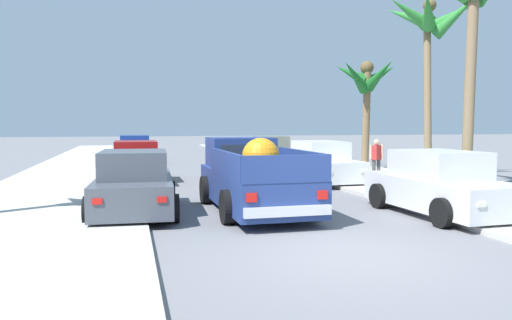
# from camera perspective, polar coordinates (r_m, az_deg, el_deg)

# --- Properties ---
(ground_plane) EXTENTS (160.00, 160.00, 0.00)m
(ground_plane) POSITION_cam_1_polar(r_m,az_deg,el_deg) (8.73, 10.40, -10.46)
(ground_plane) COLOR slate
(sidewalk_left) EXTENTS (4.89, 60.00, 0.12)m
(sidewalk_left) POSITION_cam_1_polar(r_m,az_deg,el_deg) (19.91, -20.05, -2.25)
(sidewalk_left) COLOR #B2AFA8
(sidewalk_left) RESTS_ON ground
(sidewalk_right) EXTENTS (4.89, 60.00, 0.12)m
(sidewalk_right) POSITION_cam_1_polar(r_m,az_deg,el_deg) (21.80, 10.83, -1.53)
(sidewalk_right) COLOR #B2AFA8
(sidewalk_right) RESTS_ON ground
(curb_left) EXTENTS (0.16, 60.00, 0.10)m
(curb_left) POSITION_cam_1_polar(r_m,az_deg,el_deg) (19.82, -17.03, -2.23)
(curb_left) COLOR silver
(curb_left) RESTS_ON ground
(curb_right) EXTENTS (0.16, 60.00, 0.10)m
(curb_right) POSITION_cam_1_polar(r_m,az_deg,el_deg) (21.39, 8.28, -1.64)
(curb_right) COLOR silver
(curb_right) RESTS_ON ground
(pickup_truck) EXTENTS (2.27, 5.24, 1.86)m
(pickup_truck) POSITION_cam_1_polar(r_m,az_deg,el_deg) (12.72, -0.36, -2.09)
(pickup_truck) COLOR navy
(pickup_truck) RESTS_ON ground
(car_left_near) EXTENTS (2.18, 4.33, 1.54)m
(car_left_near) POSITION_cam_1_polar(r_m,az_deg,el_deg) (12.54, -13.57, -2.73)
(car_left_near) COLOR #474C56
(car_left_near) RESTS_ON ground
(car_right_near) EXTENTS (2.08, 4.28, 1.54)m
(car_right_near) POSITION_cam_1_polar(r_m,az_deg,el_deg) (28.72, -13.56, 1.09)
(car_right_near) COLOR navy
(car_right_near) RESTS_ON ground
(car_left_mid) EXTENTS (2.13, 4.31, 1.54)m
(car_left_mid) POSITION_cam_1_polar(r_m,az_deg,el_deg) (18.74, 7.33, -0.40)
(car_left_mid) COLOR silver
(car_left_mid) RESTS_ON ground
(car_right_mid) EXTENTS (2.18, 4.33, 1.54)m
(car_right_mid) POSITION_cam_1_polar(r_m,az_deg,el_deg) (26.55, 1.65, 0.96)
(car_right_mid) COLOR slate
(car_right_mid) RESTS_ON ground
(car_left_far) EXTENTS (2.03, 4.26, 1.54)m
(car_left_far) POSITION_cam_1_polar(r_m,az_deg,el_deg) (19.45, -13.41, -0.32)
(car_left_far) COLOR maroon
(car_left_far) RESTS_ON ground
(car_right_far) EXTENTS (2.15, 4.32, 1.54)m
(car_right_far) POSITION_cam_1_polar(r_m,az_deg,el_deg) (12.86, 20.03, -2.70)
(car_right_far) COLOR silver
(car_right_far) RESTS_ON ground
(palm_tree_left_fore) EXTENTS (3.86, 3.58, 7.24)m
(palm_tree_left_fore) POSITION_cam_1_polar(r_m,az_deg,el_deg) (21.92, 19.01, 14.23)
(palm_tree_left_fore) COLOR #846B4C
(palm_tree_left_fore) RESTS_ON ground
(palm_tree_left_mid) EXTENTS (3.13, 3.64, 7.44)m
(palm_tree_left_mid) POSITION_cam_1_polar(r_m,az_deg,el_deg) (18.71, 23.24, 16.03)
(palm_tree_left_mid) COLOR #846B4C
(palm_tree_left_mid) RESTS_ON ground
(palm_tree_right_mid) EXTENTS (3.46, 3.84, 5.17)m
(palm_tree_right_mid) POSITION_cam_1_polar(r_m,az_deg,el_deg) (24.60, 12.36, 8.63)
(palm_tree_right_mid) COLOR brown
(palm_tree_right_mid) RESTS_ON ground
(hedge_bush) EXTENTS (1.80, 2.80, 1.10)m
(hedge_bush) POSITION_cam_1_polar(r_m,az_deg,el_deg) (18.39, 21.23, -1.25)
(hedge_bush) COLOR #2D6B33
(hedge_bush) RESTS_ON ground
(pedestrian) EXTENTS (0.57, 0.40, 1.59)m
(pedestrian) POSITION_cam_1_polar(r_m,az_deg,el_deg) (19.63, 13.42, 0.31)
(pedestrian) COLOR #4C4C4C
(pedestrian) RESTS_ON ground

